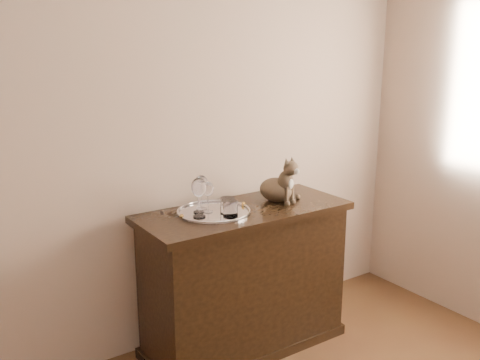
{
  "coord_description": "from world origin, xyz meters",
  "views": [
    {
      "loc": [
        -1.0,
        -0.4,
        1.75
      ],
      "look_at": [
        0.58,
        1.95,
        1.02
      ],
      "focal_mm": 40.0,
      "sensor_mm": 36.0,
      "label": 1
    }
  ],
  "objects": [
    {
      "name": "wine_glass_a",
      "position": [
        0.35,
        2.01,
        0.95
      ],
      "size": [
        0.07,
        0.07,
        0.18
      ],
      "primitive_type": null,
      "color": "silver",
      "rests_on": "tray"
    },
    {
      "name": "tumbler_b",
      "position": [
        0.45,
        1.84,
        0.9
      ],
      "size": [
        0.08,
        0.08,
        0.09
      ],
      "primitive_type": "cylinder",
      "color": "silver",
      "rests_on": "tray"
    },
    {
      "name": "wine_glass_b",
      "position": [
        0.39,
        2.04,
        0.95
      ],
      "size": [
        0.07,
        0.07,
        0.19
      ],
      "primitive_type": null,
      "color": "silver",
      "rests_on": "tray"
    },
    {
      "name": "cat",
      "position": [
        0.84,
        1.96,
        0.99
      ],
      "size": [
        0.32,
        0.3,
        0.27
      ],
      "primitive_type": null,
      "rotation": [
        0.0,
        0.0,
        0.21
      ],
      "color": "brown",
      "rests_on": "sideboard"
    },
    {
      "name": "tray",
      "position": [
        0.42,
        1.97,
        0.85
      ],
      "size": [
        0.4,
        0.4,
        0.01
      ],
      "primitive_type": "cylinder",
      "color": "silver",
      "rests_on": "sideboard"
    },
    {
      "name": "wine_glass_d",
      "position": [
        0.39,
        1.98,
        0.94
      ],
      "size": [
        0.06,
        0.06,
        0.17
      ],
      "primitive_type": null,
      "color": "white",
      "rests_on": "tray"
    },
    {
      "name": "wine_glass_c",
      "position": [
        0.31,
        1.94,
        0.96
      ],
      "size": [
        0.08,
        0.08,
        0.21
      ],
      "primitive_type": null,
      "color": "white",
      "rests_on": "tray"
    },
    {
      "name": "tumbler_a",
      "position": [
        0.46,
        1.9,
        0.9
      ],
      "size": [
        0.08,
        0.08,
        0.09
      ],
      "primitive_type": "cylinder",
      "color": "silver",
      "rests_on": "tray"
    },
    {
      "name": "sideboard",
      "position": [
        0.6,
        1.94,
        0.42
      ],
      "size": [
        1.2,
        0.5,
        0.85
      ],
      "primitive_type": null,
      "color": "black",
      "rests_on": "ground"
    },
    {
      "name": "wall_back",
      "position": [
        0.0,
        2.25,
        1.35
      ],
      "size": [
        4.0,
        0.1,
        2.7
      ],
      "primitive_type": "cube",
      "color": "#BDA38E",
      "rests_on": "ground"
    }
  ]
}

